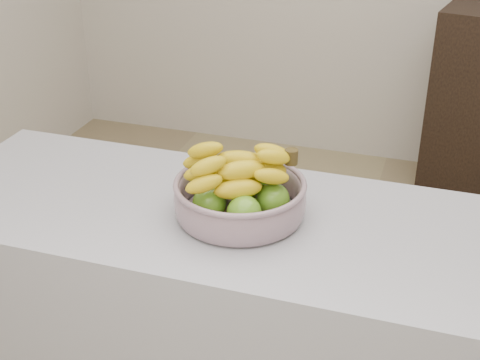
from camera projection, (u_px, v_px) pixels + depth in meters
The scene contains 1 object.
fruit_bowl at pixel (240, 195), 1.65m from camera, with size 0.33×0.33×0.17m.
Camera 1 is at (0.29, -1.75, 1.76)m, focal length 50.00 mm.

